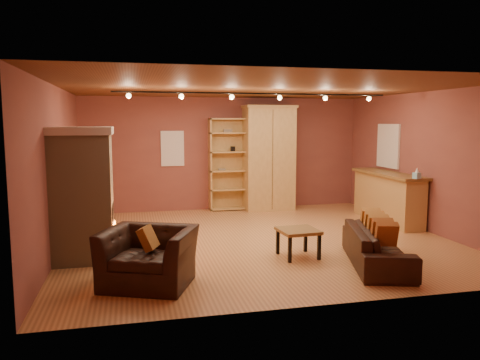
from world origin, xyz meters
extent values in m
plane|color=#AB6D3C|center=(0.00, 0.00, 0.00)|extent=(7.00, 7.00, 0.00)
plane|color=brown|center=(0.00, 0.00, 2.80)|extent=(7.00, 7.00, 0.00)
cube|color=brown|center=(0.00, 3.25, 1.40)|extent=(7.00, 0.02, 2.80)
cube|color=brown|center=(-3.50, 0.00, 1.40)|extent=(0.02, 6.50, 2.80)
cube|color=brown|center=(3.50, 0.00, 1.40)|extent=(0.02, 6.50, 2.80)
cube|color=tan|center=(-3.05, -0.60, 1.00)|extent=(0.90, 0.90, 2.00)
cube|color=beige|center=(-3.05, -0.60, 2.06)|extent=(0.98, 0.98, 0.12)
cube|color=black|center=(-2.64, -0.60, 0.60)|extent=(0.10, 0.65, 0.55)
cone|color=orange|center=(-2.58, -0.60, 0.48)|extent=(0.10, 0.10, 0.22)
cube|color=white|center=(-1.30, 3.23, 1.55)|extent=(0.56, 0.04, 0.86)
cube|color=tan|center=(0.05, 3.23, 1.14)|extent=(0.94, 0.04, 2.29)
cube|color=tan|center=(-0.40, 3.07, 1.14)|extent=(0.04, 0.36, 2.29)
cube|color=tan|center=(0.50, 3.07, 1.14)|extent=(0.04, 0.36, 2.29)
cube|color=gray|center=(-0.10, 3.07, 1.02)|extent=(0.18, 0.12, 0.05)
cube|color=black|center=(0.18, 3.07, 1.53)|extent=(0.10, 0.10, 0.12)
cube|color=tan|center=(0.05, 3.07, 0.04)|extent=(0.94, 0.36, 0.04)
cube|color=tan|center=(0.05, 3.07, 0.52)|extent=(0.94, 0.36, 0.03)
cube|color=tan|center=(0.05, 3.07, 0.99)|extent=(0.94, 0.36, 0.04)
cube|color=tan|center=(0.05, 3.07, 1.46)|extent=(0.94, 0.36, 0.04)
cube|color=tan|center=(0.05, 3.07, 1.93)|extent=(0.94, 0.36, 0.04)
cube|color=tan|center=(0.05, 3.07, 2.27)|extent=(0.94, 0.36, 0.04)
cube|color=tan|center=(1.07, 2.92, 1.27)|extent=(1.22, 0.66, 2.54)
cube|color=olive|center=(1.07, 2.59, 1.27)|extent=(0.02, 0.01, 2.44)
cube|color=tan|center=(1.07, 2.92, 2.57)|extent=(1.28, 0.72, 0.06)
cube|color=tan|center=(3.20, 0.89, 0.52)|extent=(0.49, 2.16, 1.03)
cube|color=olive|center=(3.20, 0.89, 1.06)|extent=(0.61, 2.28, 0.06)
cube|color=#8DCAE1|center=(3.15, -0.23, 1.16)|extent=(0.16, 0.16, 0.13)
cone|color=white|center=(3.15, -0.23, 1.27)|extent=(0.08, 0.08, 0.10)
cube|color=white|center=(3.47, 1.40, 1.65)|extent=(0.05, 0.90, 1.00)
imported|color=black|center=(1.37, -1.93, 0.38)|extent=(1.12, 2.04, 0.77)
cube|color=#9B4F1F|center=(1.21, -2.46, 0.62)|extent=(0.35, 0.31, 0.36)
cube|color=#9B4F1F|center=(1.29, -2.19, 0.62)|extent=(0.35, 0.31, 0.36)
cube|color=#A6682A|center=(1.37, -1.93, 0.62)|extent=(0.35, 0.31, 0.36)
cube|color=#A6682A|center=(1.45, -1.67, 0.62)|extent=(0.35, 0.31, 0.36)
cube|color=#A6682A|center=(1.53, -1.40, 0.62)|extent=(0.35, 0.31, 0.36)
imported|color=black|center=(-2.09, -2.03, 0.51)|extent=(1.38, 1.15, 1.03)
cube|color=#A6682A|center=(-2.09, -2.03, 0.64)|extent=(0.33, 0.37, 0.34)
cube|color=olive|center=(0.33, -1.25, 0.44)|extent=(0.65, 0.65, 0.05)
cube|color=black|center=(0.08, -1.50, 0.20)|extent=(0.05, 0.05, 0.41)
cube|color=black|center=(0.59, -1.50, 0.20)|extent=(0.05, 0.05, 0.41)
cube|color=black|center=(0.08, -1.00, 0.20)|extent=(0.05, 0.05, 0.41)
cube|color=black|center=(0.59, -1.00, 0.20)|extent=(0.05, 0.05, 0.41)
cylinder|color=black|center=(0.00, 0.20, 2.72)|extent=(5.20, 0.03, 0.03)
sphere|color=#FFD88C|center=(-2.30, 0.20, 2.65)|extent=(0.09, 0.09, 0.09)
sphere|color=#FFD88C|center=(-1.38, 0.20, 2.65)|extent=(0.09, 0.09, 0.09)
sphere|color=#FFD88C|center=(-0.46, 0.20, 2.65)|extent=(0.09, 0.09, 0.09)
sphere|color=#FFD88C|center=(0.46, 0.20, 2.65)|extent=(0.09, 0.09, 0.09)
sphere|color=#FFD88C|center=(1.38, 0.20, 2.65)|extent=(0.09, 0.09, 0.09)
sphere|color=#FFD88C|center=(2.30, 0.20, 2.65)|extent=(0.09, 0.09, 0.09)
camera|label=1|loc=(-2.27, -8.29, 2.20)|focal=35.00mm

